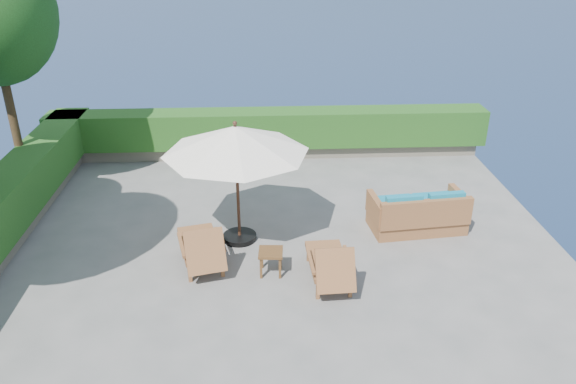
{
  "coord_description": "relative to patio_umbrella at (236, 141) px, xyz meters",
  "views": [
    {
      "loc": [
        -0.24,
        -9.64,
        6.08
      ],
      "look_at": [
        0.3,
        0.8,
        1.1
      ],
      "focal_mm": 35.0,
      "sensor_mm": 36.0,
      "label": 1
    }
  ],
  "objects": [
    {
      "name": "side_table",
      "position": [
        0.64,
        -1.32,
        -1.84
      ],
      "size": [
        0.49,
        0.49,
        0.49
      ],
      "rotation": [
        0.0,
        0.0,
        -0.06
      ],
      "color": "brown",
      "rests_on": "ground"
    },
    {
      "name": "patio_umbrella",
      "position": [
        0.0,
        0.0,
        0.0
      ],
      "size": [
        3.33,
        3.33,
        2.65
      ],
      "rotation": [
        0.0,
        0.0,
        0.13
      ],
      "color": "black",
      "rests_on": "ground"
    },
    {
      "name": "wicker_loveseat",
      "position": [
        3.89,
        0.22,
        -1.85
      ],
      "size": [
        2.14,
        1.26,
        1.0
      ],
      "rotation": [
        0.0,
        0.0,
        0.11
      ],
      "color": "brown",
      "rests_on": "ground"
    },
    {
      "name": "planter_wall_far",
      "position": [
        0.73,
        4.8,
        -2.06
      ],
      "size": [
        12.0,
        0.6,
        0.36
      ],
      "primitive_type": "cube",
      "color": "#726C5B",
      "rests_on": "ground"
    },
    {
      "name": "lounge_left",
      "position": [
        -0.71,
        -0.97,
        -1.81
      ],
      "size": [
        1.13,
        1.9,
        1.03
      ],
      "rotation": [
        0.0,
        0.0,
        0.24
      ],
      "color": "brown",
      "rests_on": "ground"
    },
    {
      "name": "ground",
      "position": [
        0.73,
        -0.8,
        -2.24
      ],
      "size": [
        12.0,
        12.0,
        0.0
      ],
      "primitive_type": "plane",
      "color": "gray",
      "rests_on": "ground"
    },
    {
      "name": "hedge_far",
      "position": [
        0.73,
        4.8,
        -1.39
      ],
      "size": [
        12.4,
        0.9,
        1.0
      ],
      "primitive_type": "cube",
      "color": "#1B4714",
      "rests_on": "planter_wall_far"
    },
    {
      "name": "ocean",
      "position": [
        0.73,
        -0.8,
        -5.24
      ],
      "size": [
        600.0,
        600.0,
        0.0
      ],
      "primitive_type": "plane",
      "color": "#18294B",
      "rests_on": "ground"
    },
    {
      "name": "foundation",
      "position": [
        0.73,
        -0.8,
        -3.79
      ],
      "size": [
        12.0,
        12.0,
        3.0
      ],
      "primitive_type": "cube",
      "color": "#554C44",
      "rests_on": "ocean"
    },
    {
      "name": "lounge_right",
      "position": [
        1.73,
        -1.69,
        -1.83
      ],
      "size": [
        0.83,
        1.74,
        0.98
      ],
      "rotation": [
        0.0,
        0.0,
        0.05
      ],
      "color": "brown",
      "rests_on": "ground"
    }
  ]
}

